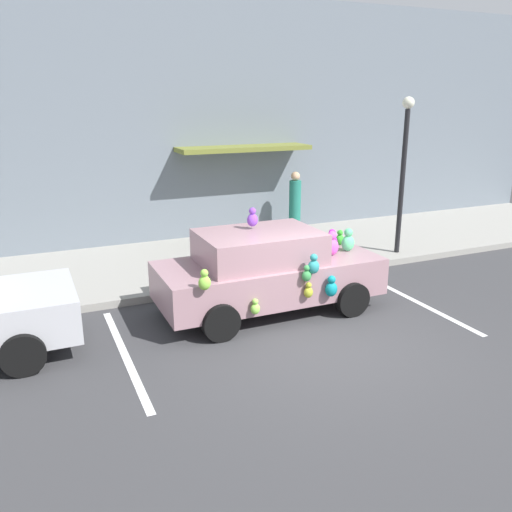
{
  "coord_description": "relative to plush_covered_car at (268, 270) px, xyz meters",
  "views": [
    {
      "loc": [
        -4.22,
        -6.66,
        3.86
      ],
      "look_at": [
        -0.22,
        2.33,
        0.9
      ],
      "focal_mm": 37.18,
      "sensor_mm": 36.0,
      "label": 1
    }
  ],
  "objects": [
    {
      "name": "teddy_bear_on_sidewalk",
      "position": [
        2.16,
        2.0,
        -0.35
      ],
      "size": [
        0.33,
        0.28,
        0.63
      ],
      "color": "beige",
      "rests_on": "sidewalk"
    },
    {
      "name": "ground_plane",
      "position": [
        0.26,
        -1.72,
        -0.8
      ],
      "size": [
        60.0,
        60.0,
        0.0
      ],
      "primitive_type": "plane",
      "color": "#38383A"
    },
    {
      "name": "street_lamp_post",
      "position": [
        4.39,
        1.78,
        1.65
      ],
      "size": [
        0.28,
        0.28,
        3.72
      ],
      "color": "black",
      "rests_on": "sidewalk"
    },
    {
      "name": "sidewalk",
      "position": [
        0.26,
        3.28,
        -0.72
      ],
      "size": [
        24.0,
        4.0,
        0.15
      ],
      "primitive_type": "cube",
      "color": "gray",
      "rests_on": "ground"
    },
    {
      "name": "plush_covered_car",
      "position": [
        0.0,
        0.0,
        0.0
      ],
      "size": [
        4.12,
        1.99,
        1.95
      ],
      "color": "gray",
      "rests_on": "ground"
    },
    {
      "name": "storefront_building",
      "position": [
        0.27,
        5.42,
        2.4
      ],
      "size": [
        24.0,
        1.25,
        6.4
      ],
      "color": "slate",
      "rests_on": "ground"
    },
    {
      "name": "parking_stripe_front",
      "position": [
        2.86,
        -0.72,
        -0.79
      ],
      "size": [
        0.12,
        3.6,
        0.01
      ],
      "primitive_type": "cube",
      "color": "silver",
      "rests_on": "ground"
    },
    {
      "name": "parking_stripe_rear",
      "position": [
        -2.81,
        -0.72,
        -0.79
      ],
      "size": [
        0.12,
        3.6,
        0.01
      ],
      "primitive_type": "cube",
      "color": "silver",
      "rests_on": "ground"
    },
    {
      "name": "pedestrian_near_shopfront",
      "position": [
        2.96,
        4.51,
        0.17
      ],
      "size": [
        0.33,
        0.33,
        1.74
      ],
      "color": "#227362",
      "rests_on": "sidewalk"
    }
  ]
}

